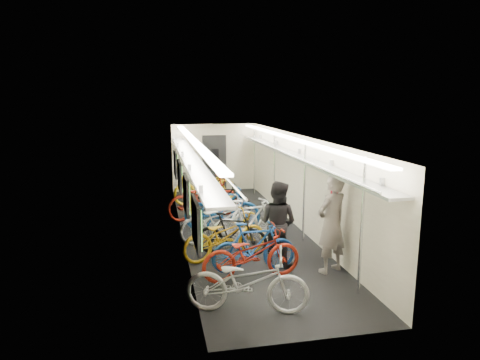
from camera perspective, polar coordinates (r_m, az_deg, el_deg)
name	(u,v)px	position (r m, az deg, el deg)	size (l,w,h in m)	color
train_car_shell	(223,163)	(11.09, -2.27, 2.29)	(10.00, 10.00, 10.00)	black
bicycle_0	(247,282)	(6.84, 0.96, -13.41)	(0.67, 1.93, 1.02)	#B8B8BD
bicycle_1	(254,247)	(8.32, 1.87, -8.92)	(0.47, 1.66, 1.00)	#194999
bicycle_2	(252,254)	(7.99, 1.56, -9.80)	(0.66, 1.89, 0.99)	maroon
bicycle_3	(232,234)	(9.21, -1.11, -7.17)	(0.44, 1.54, 0.93)	black
bicycle_4	(225,235)	(8.98, -2.00, -7.40)	(0.66, 1.90, 1.00)	#C28912
bicycle_5	(249,223)	(9.68, 1.18, -5.70)	(0.52, 1.83, 1.10)	silver
bicycle_6	(220,220)	(10.02, -2.72, -5.34)	(0.69, 1.97, 1.03)	#A4A3A8
bicycle_7	(222,208)	(10.81, -2.37, -3.80)	(0.54, 1.91, 1.15)	navy
bicycle_8	(204,198)	(11.94, -4.85, -2.41)	(0.76, 2.18, 1.14)	maroon
bicycle_9	(222,200)	(12.03, -2.45, -2.67)	(0.46, 1.65, 0.99)	black
bicycle_10	(205,186)	(13.67, -4.67, -0.76)	(0.74, 2.12, 1.11)	yellow
passenger_near	(332,224)	(8.37, 12.11, -5.69)	(0.70, 0.46, 1.93)	gray
passenger_mid	(277,223)	(8.63, 5.01, -5.72)	(0.83, 0.65, 1.71)	black
backpack	(337,200)	(8.94, 12.87, -2.56)	(0.26, 0.14, 0.38)	red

